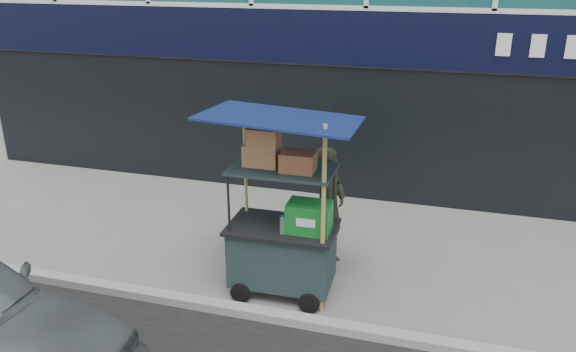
% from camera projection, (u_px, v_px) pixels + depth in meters
% --- Properties ---
extents(ground, '(80.00, 80.00, 0.00)m').
position_uv_depth(ground, '(305.00, 316.00, 6.96)').
color(ground, slate).
rests_on(ground, ground).
extents(curb, '(80.00, 0.18, 0.12)m').
position_uv_depth(curb, '(301.00, 321.00, 6.76)').
color(curb, gray).
rests_on(curb, ground).
extents(vendor_cart, '(1.86, 1.32, 2.48)m').
position_uv_depth(vendor_cart, '(284.00, 232.00, 7.18)').
color(vendor_cart, black).
rests_on(vendor_cart, ground).
extents(vendor_man, '(0.60, 0.74, 1.76)m').
position_uv_depth(vendor_man, '(329.00, 207.00, 7.88)').
color(vendor_man, black).
rests_on(vendor_man, ground).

